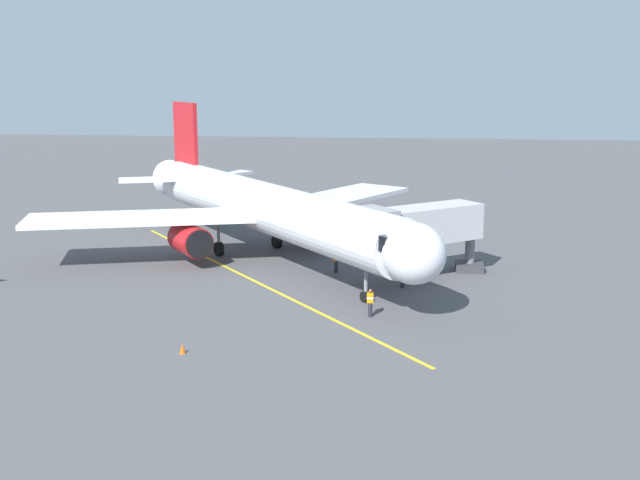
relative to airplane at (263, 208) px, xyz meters
The scene contains 9 objects.
ground_plane 4.44m from the airplane, 55.86° to the right, with size 220.00×220.00×0.00m, color #4C4C4F.
apron_lead_in_line 7.40m from the airplane, 91.60° to the left, with size 0.24×40.00×0.01m, color yellow.
airplane is the anchor object (origin of this frame).
jet_bridge 12.50m from the airplane, 153.68° to the left, with size 10.16×8.71×5.40m.
ground_crew_marshaller 13.40m from the airplane, 146.12° to the left, with size 0.42×0.47×1.71m.
ground_crew_wing_walker 16.83m from the airplane, 122.86° to the left, with size 0.42×0.27×1.71m.
ground_crew_loader 7.69m from the airplane, 148.19° to the left, with size 0.45×0.47×1.71m.
safety_cone_nose_left 21.52m from the airplane, 88.95° to the left, with size 0.32×0.32×0.55m, color #F2590F.
safety_cone_nose_right 14.18m from the airplane, 164.36° to the left, with size 0.32×0.32×0.55m, color #F2590F.
Camera 1 is at (-12.16, 60.39, 14.42)m, focal length 44.21 mm.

